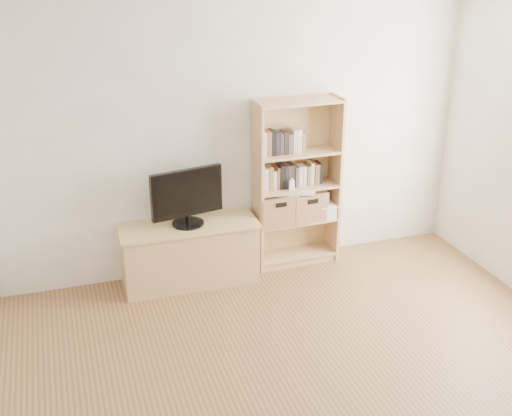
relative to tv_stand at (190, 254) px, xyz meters
name	(u,v)px	position (x,y,z in m)	size (l,w,h in m)	color
back_wall	(237,137)	(0.54, 0.23, 1.02)	(4.50, 0.02, 2.60)	beige
ceiling	(375,21)	(0.54, -2.27, 2.32)	(4.50, 5.00, 0.01)	white
tv_stand	(190,254)	(0.00, 0.00, 0.00)	(1.23, 0.46, 0.56)	tan
bookshelf	(297,184)	(1.09, 0.08, 0.54)	(0.82, 0.29, 1.65)	tan
television	(187,197)	(0.00, 0.00, 0.57)	(0.67, 0.05, 0.53)	black
books_row_mid	(296,175)	(1.09, 0.10, 0.63)	(0.80, 0.16, 0.21)	#B5B0A3
books_row_upper	(279,143)	(0.90, 0.10, 0.96)	(0.38, 0.14, 0.20)	#B5B0A3
baby_monitor	(292,185)	(1.00, -0.01, 0.57)	(0.05, 0.03, 0.10)	white
basket_left	(275,208)	(0.87, 0.07, 0.32)	(0.36, 0.30, 0.30)	brown
basket_right	(306,204)	(1.19, 0.08, 0.32)	(0.35, 0.29, 0.29)	brown
laptop	(294,190)	(1.05, 0.07, 0.49)	(0.36, 0.25, 0.03)	white
magazine_stack	(323,209)	(1.37, 0.09, 0.24)	(0.19, 0.27, 0.13)	#BDB8AF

